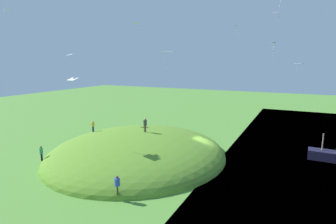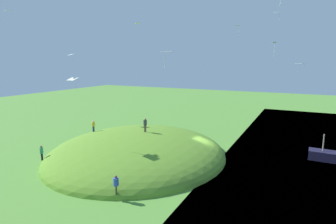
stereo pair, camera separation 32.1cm
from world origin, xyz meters
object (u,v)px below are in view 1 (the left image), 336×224
person_walking_path (117,183)px  kite_6 (167,52)px  kite_4 (137,24)px  mooring_post (212,168)px  kite_3 (237,27)px  kite_11 (273,44)px  kite_2 (7,12)px  kite_9 (70,55)px  person_near_shore (93,125)px  person_with_child (41,151)px  kite_7 (299,64)px  kite_8 (277,13)px  person_on_hilltop (145,123)px  kite_10 (73,79)px

person_walking_path → kite_6: kite_6 is taller
kite_4 → mooring_post: (-16.24, 11.58, -16.95)m
person_walking_path → kite_3: size_ratio=0.94×
kite_11 → mooring_post: (3.58, 18.12, -13.64)m
kite_2 → kite_4: 18.29m
person_walking_path → kite_4: (10.79, -20.69, 15.88)m
kite_9 → person_near_shore: bearing=159.8°
person_with_child → kite_7: 35.48m
kite_3 → kite_11: (-5.76, 0.86, -2.93)m
kite_8 → kite_11: kite_8 is taller
person_on_hilltop → kite_7: kite_7 is taller
kite_4 → kite_8: kite_8 is taller
kite_6 → kite_7: size_ratio=1.03×
person_near_shore → kite_6: (-14.17, 6.12, 9.18)m
kite_8 → kite_9: kite_8 is taller
kite_6 → kite_8: kite_8 is taller
person_near_shore → kite_9: 10.93m
person_near_shore → kite_2: kite_2 is taller
kite_10 → kite_11: kite_11 is taller
person_on_hilltop → kite_7: 23.33m
person_with_child → kite_7: bearing=120.6°
kite_2 → kite_7: 37.52m
kite_9 → mooring_post: kite_9 is taller
person_walking_path → mooring_post: bearing=-70.1°
kite_7 → mooring_post: size_ratio=1.29×
kite_9 → kite_7: bearing=-155.8°
person_near_shore → kite_6: 17.96m
kite_8 → kite_10: size_ratio=0.85×
person_walking_path → kite_3: 32.25m
kite_7 → kite_8: bearing=60.8°
kite_6 → kite_10: size_ratio=1.10×
kite_9 → kite_10: 12.37m
kite_4 → kite_8: bearing=179.4°
mooring_post → person_walking_path: bearing=59.1°
kite_2 → person_on_hilltop: bearing=-149.1°
kite_8 → kite_3: bearing=-49.4°
kite_2 → kite_7: size_ratio=1.26×
person_on_hilltop → kite_11: 22.94m
kite_6 → mooring_post: (-2.95, -4.71, -11.85)m
person_near_shore → kite_4: (-0.88, -10.16, 14.28)m
kite_8 → person_near_shore: bearing=24.9°
kite_6 → kite_2: bearing=3.0°
kite_3 → kite_6: 24.16m
person_on_hilltop → kite_3: size_ratio=0.98×
kite_2 → kite_4: kite_4 is taller
kite_10 → mooring_post: size_ratio=1.21×
person_with_child → kite_9: (4.57, -9.74, 10.86)m
kite_8 → kite_9: 28.37m
kite_8 → mooring_post: size_ratio=1.03×
kite_4 → kite_7: (-23.56, -5.14, -6.17)m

